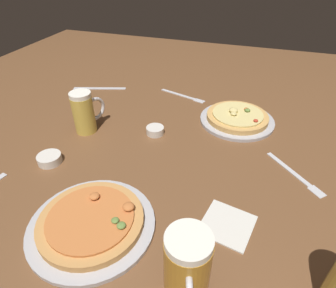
{
  "coord_description": "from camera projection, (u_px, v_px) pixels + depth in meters",
  "views": [
    {
      "loc": [
        0.23,
        -0.7,
        0.55
      ],
      "look_at": [
        0.0,
        0.0,
        0.02
      ],
      "focal_mm": 30.41,
      "sensor_mm": 36.0,
      "label": 1
    }
  ],
  "objects": [
    {
      "name": "pizza_plate_near",
      "position": [
        92.0,
        222.0,
        0.66
      ],
      "size": [
        0.3,
        0.3,
        0.05
      ],
      "color": "#B2B2B7",
      "rests_on": "ground_plane"
    },
    {
      "name": "beer_mug_amber",
      "position": [
        85.0,
        112.0,
        0.97
      ],
      "size": [
        0.07,
        0.12,
        0.15
      ],
      "color": "gold",
      "rests_on": "ground_plane"
    },
    {
      "name": "fork_spare",
      "position": [
        295.0,
        174.0,
        0.82
      ],
      "size": [
        0.16,
        0.16,
        0.01
      ],
      "color": "silver",
      "rests_on": "ground_plane"
    },
    {
      "name": "beer_mug_pale",
      "position": [
        188.0,
        265.0,
        0.52
      ],
      "size": [
        0.09,
        0.14,
        0.14
      ],
      "color": "#B27A23",
      "rests_on": "ground_plane"
    },
    {
      "name": "napkin_folded",
      "position": [
        227.0,
        224.0,
        0.67
      ],
      "size": [
        0.14,
        0.14,
        0.01
      ],
      "primitive_type": "cube",
      "rotation": [
        0.0,
        0.0,
        -0.2
      ],
      "color": "silver",
      "rests_on": "ground_plane"
    },
    {
      "name": "fork_left",
      "position": [
        183.0,
        96.0,
        1.23
      ],
      "size": [
        0.21,
        0.08,
        0.01
      ],
      "color": "silver",
      "rests_on": "ground_plane"
    },
    {
      "name": "ramekin_butter",
      "position": [
        50.0,
        159.0,
        0.86
      ],
      "size": [
        0.07,
        0.07,
        0.03
      ],
      "primitive_type": "cylinder",
      "color": "silver",
      "rests_on": "ground_plane"
    },
    {
      "name": "ground_plane",
      "position": [
        168.0,
        153.0,
        0.93
      ],
      "size": [
        2.4,
        2.4,
        0.03
      ],
      "primitive_type": "cube",
      "color": "brown"
    },
    {
      "name": "knife_right",
      "position": [
        99.0,
        88.0,
        1.29
      ],
      "size": [
        0.23,
        0.09,
        0.01
      ],
      "color": "silver",
      "rests_on": "ground_plane"
    },
    {
      "name": "pizza_plate_far",
      "position": [
        237.0,
        118.0,
        1.05
      ],
      "size": [
        0.27,
        0.27,
        0.05
      ],
      "color": "#B2B2B7",
      "rests_on": "ground_plane"
    },
    {
      "name": "ramekin_sauce",
      "position": [
        155.0,
        130.0,
        0.99
      ],
      "size": [
        0.06,
        0.06,
        0.03
      ],
      "primitive_type": "cylinder",
      "color": "silver",
      "rests_on": "ground_plane"
    }
  ]
}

